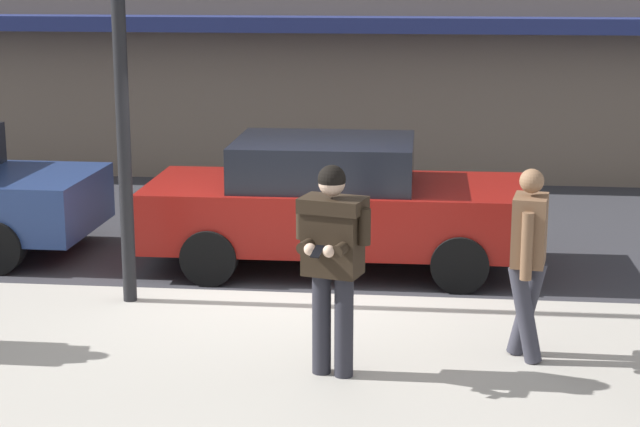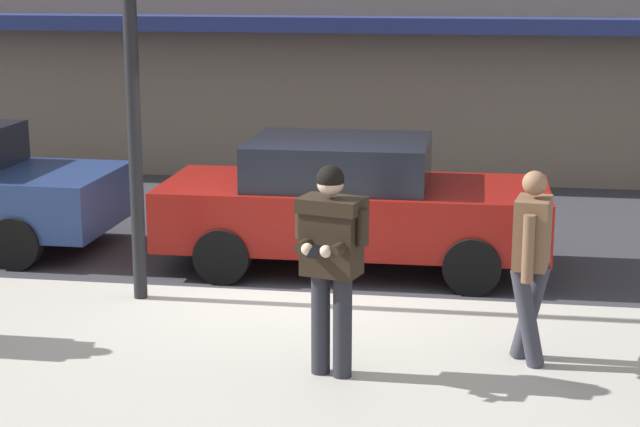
{
  "view_description": "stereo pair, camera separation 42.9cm",
  "coord_description": "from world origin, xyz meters",
  "px_view_note": "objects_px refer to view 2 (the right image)",
  "views": [
    {
      "loc": [
        1.56,
        -10.92,
        3.51
      ],
      "look_at": [
        0.61,
        -2.27,
        1.49
      ],
      "focal_mm": 60.0,
      "sensor_mm": 36.0,
      "label": 1
    },
    {
      "loc": [
        1.99,
        -10.86,
        3.51
      ],
      "look_at": [
        0.61,
        -2.27,
        1.49
      ],
      "focal_mm": 60.0,
      "sensor_mm": 36.0,
      "label": 2
    }
  ],
  "objects_px": {
    "man_texting_on_phone": "(331,248)",
    "pedestrian_dark_coat": "(531,255)",
    "street_lamp_post": "(129,4)",
    "parked_sedan_mid": "(351,203)"
  },
  "relations": [
    {
      "from": "man_texting_on_phone",
      "to": "street_lamp_post",
      "type": "distance_m",
      "value": 3.47
    },
    {
      "from": "parked_sedan_mid",
      "to": "street_lamp_post",
      "type": "bearing_deg",
      "value": -134.91
    },
    {
      "from": "parked_sedan_mid",
      "to": "street_lamp_post",
      "type": "xyz_separation_m",
      "value": [
        -1.95,
        -1.95,
        2.35
      ]
    },
    {
      "from": "man_texting_on_phone",
      "to": "parked_sedan_mid",
      "type": "bearing_deg",
      "value": 94.96
    },
    {
      "from": "pedestrian_dark_coat",
      "to": "street_lamp_post",
      "type": "height_order",
      "value": "street_lamp_post"
    },
    {
      "from": "man_texting_on_phone",
      "to": "pedestrian_dark_coat",
      "type": "relative_size",
      "value": 1.06
    },
    {
      "from": "parked_sedan_mid",
      "to": "pedestrian_dark_coat",
      "type": "xyz_separation_m",
      "value": [
        1.97,
        -3.19,
        0.32
      ]
    },
    {
      "from": "street_lamp_post",
      "to": "parked_sedan_mid",
      "type": "bearing_deg",
      "value": 45.09
    },
    {
      "from": "pedestrian_dark_coat",
      "to": "man_texting_on_phone",
      "type": "bearing_deg",
      "value": -160.55
    },
    {
      "from": "man_texting_on_phone",
      "to": "pedestrian_dark_coat",
      "type": "height_order",
      "value": "man_texting_on_phone"
    }
  ]
}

